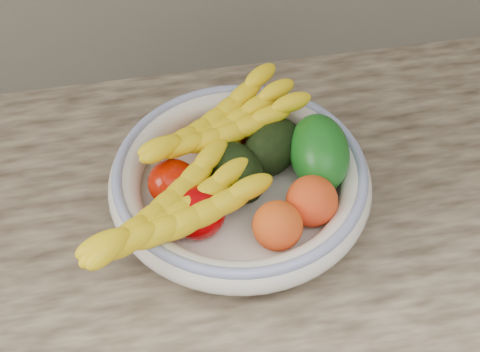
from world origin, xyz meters
The scene contains 14 objects.
kitchen_counter centered at (0.00, 1.69, 0.46)m, with size 2.44×0.66×1.40m.
fruit_bowl centered at (0.00, 1.66, 0.95)m, with size 0.39×0.39×0.08m.
clementine_back_left centered at (-0.05, 1.76, 0.95)m, with size 0.05×0.05×0.05m, color #F95B05.
clementine_back_right centered at (0.03, 1.76, 0.95)m, with size 0.06×0.06×0.05m, color #FD5005.
clementine_back_mid centered at (-0.01, 1.73, 0.95)m, with size 0.05×0.05×0.05m, color orange.
tomato_left centered at (-0.10, 1.66, 0.96)m, with size 0.07×0.07×0.07m, color #AB1101.
tomato_near_left centered at (-0.07, 1.60, 0.96)m, with size 0.08×0.08×0.07m, color #A50003.
avocado_center centered at (0.00, 1.66, 0.96)m, with size 0.08×0.11×0.08m, color black.
avocado_right centered at (0.06, 1.70, 0.96)m, with size 0.08×0.11×0.08m, color black.
green_mango centered at (0.12, 1.67, 0.98)m, with size 0.09×0.13×0.10m, color #105814.
peach_front centered at (0.03, 1.56, 0.97)m, with size 0.07×0.07×0.07m, color orange.
peach_right centered at (0.09, 1.59, 0.97)m, with size 0.07×0.07×0.07m, color orange.
banana_bunch_back centered at (-0.02, 1.73, 0.99)m, with size 0.29×0.11×0.08m, color yellow, non-canonical shape.
banana_bunch_front centered at (-0.11, 1.58, 0.98)m, with size 0.31×0.12×0.08m, color yellow, non-canonical shape.
Camera 1 is at (-0.13, 0.96, 1.77)m, focal length 55.00 mm.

